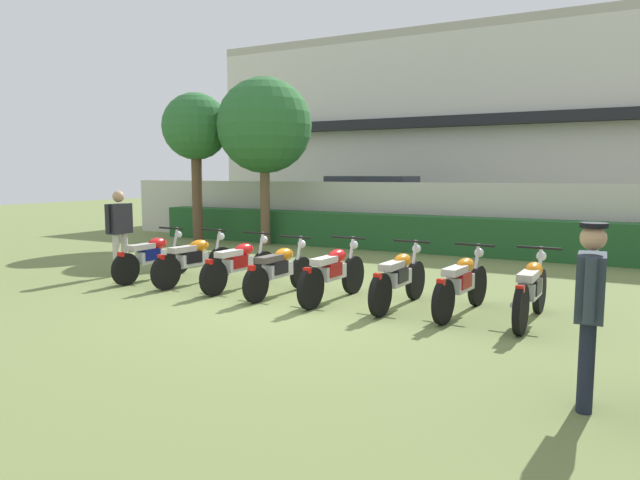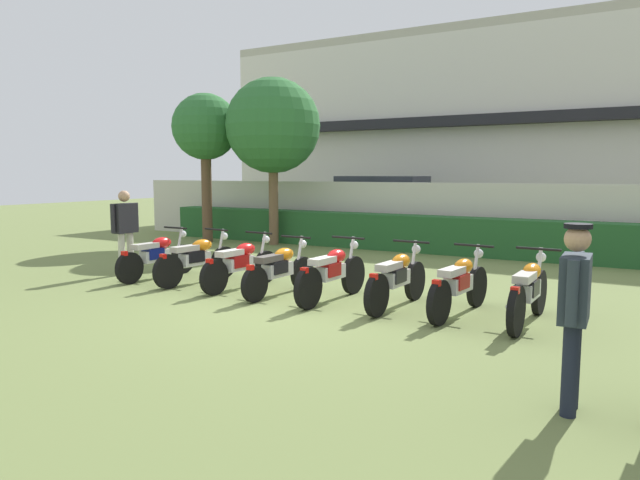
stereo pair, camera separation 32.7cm
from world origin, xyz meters
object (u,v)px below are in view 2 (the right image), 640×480
(tree_near_inspector, at_px, (205,129))
(motorcycle_in_row_6, at_px, (459,284))
(officer_0, at_px, (574,303))
(motorcycle_in_row_0, at_px, (157,255))
(tree_far_side, at_px, (273,126))
(motorcycle_in_row_5, at_px, (397,278))
(inspector_person, at_px, (125,225))
(motorcycle_in_row_7, at_px, (529,291))
(parked_car, at_px, (386,206))
(motorcycle_in_row_2, at_px, (241,263))
(motorcycle_in_row_1, at_px, (197,259))
(motorcycle_in_row_3, at_px, (279,269))
(motorcycle_in_row_4, at_px, (332,272))

(tree_near_inspector, bearing_deg, motorcycle_in_row_6, -28.77)
(officer_0, bearing_deg, motorcycle_in_row_0, -22.05)
(tree_far_side, height_order, motorcycle_in_row_5, tree_far_side)
(motorcycle_in_row_5, bearing_deg, inspector_person, 92.55)
(motorcycle_in_row_6, bearing_deg, inspector_person, 95.89)
(tree_near_inspector, height_order, motorcycle_in_row_7, tree_near_inspector)
(motorcycle_in_row_0, xyz_separation_m, motorcycle_in_row_7, (6.76, 0.03, 0.02))
(tree_near_inspector, distance_m, officer_0, 13.39)
(parked_car, distance_m, inspector_person, 9.59)
(motorcycle_in_row_5, distance_m, motorcycle_in_row_6, 0.93)
(tree_far_side, bearing_deg, motorcycle_in_row_6, -37.88)
(motorcycle_in_row_0, height_order, motorcycle_in_row_2, motorcycle_in_row_2)
(tree_far_side, distance_m, motorcycle_in_row_5, 8.54)
(motorcycle_in_row_5, relative_size, officer_0, 1.20)
(tree_near_inspector, relative_size, officer_0, 2.66)
(motorcycle_in_row_0, distance_m, inspector_person, 1.05)
(motorcycle_in_row_5, relative_size, motorcycle_in_row_6, 0.99)
(motorcycle_in_row_1, bearing_deg, motorcycle_in_row_2, -83.43)
(tree_far_side, relative_size, motorcycle_in_row_3, 2.50)
(motorcycle_in_row_5, bearing_deg, motorcycle_in_row_1, 92.92)
(motorcycle_in_row_1, height_order, motorcycle_in_row_4, motorcycle_in_row_4)
(motorcycle_in_row_2, height_order, motorcycle_in_row_5, motorcycle_in_row_5)
(motorcycle_in_row_0, bearing_deg, motorcycle_in_row_7, -87.95)
(parked_car, height_order, motorcycle_in_row_3, parked_car)
(tree_far_side, xyz_separation_m, motorcycle_in_row_5, (5.98, -5.40, -2.81))
(tree_far_side, height_order, motorcycle_in_row_6, tree_far_side)
(motorcycle_in_row_2, height_order, motorcycle_in_row_3, motorcycle_in_row_2)
(parked_car, distance_m, motorcycle_in_row_3, 9.93)
(tree_far_side, relative_size, motorcycle_in_row_7, 2.32)
(motorcycle_in_row_7, bearing_deg, motorcycle_in_row_2, 91.55)
(motorcycle_in_row_0, bearing_deg, motorcycle_in_row_5, -87.65)
(parked_car, height_order, inspector_person, parked_car)
(motorcycle_in_row_5, bearing_deg, motorcycle_in_row_3, 96.35)
(tree_far_side, distance_m, motorcycle_in_row_6, 9.20)
(motorcycle_in_row_5, height_order, inspector_person, inspector_person)
(tree_far_side, bearing_deg, officer_0, -43.13)
(motorcycle_in_row_0, bearing_deg, parked_car, -1.23)
(inspector_person, distance_m, officer_0, 8.97)
(motorcycle_in_row_7, bearing_deg, motorcycle_in_row_4, 92.78)
(motorcycle_in_row_2, bearing_deg, motorcycle_in_row_7, -86.11)
(parked_car, xyz_separation_m, motorcycle_in_row_7, (6.26, -9.52, -0.48))
(motorcycle_in_row_3, relative_size, motorcycle_in_row_5, 0.96)
(motorcycle_in_row_2, bearing_deg, inspector_person, 93.43)
(tree_far_side, bearing_deg, motorcycle_in_row_4, -48.08)
(motorcycle_in_row_7, xyz_separation_m, inspector_person, (-7.66, 0.03, 0.52))
(tree_near_inspector, xyz_separation_m, motorcycle_in_row_0, (3.10, -4.97, -2.79))
(motorcycle_in_row_0, xyz_separation_m, motorcycle_in_row_3, (2.86, -0.08, -0.01))
(motorcycle_in_row_0, distance_m, motorcycle_in_row_5, 4.88)
(motorcycle_in_row_1, distance_m, motorcycle_in_row_2, 1.00)
(tree_far_side, relative_size, motorcycle_in_row_0, 2.41)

